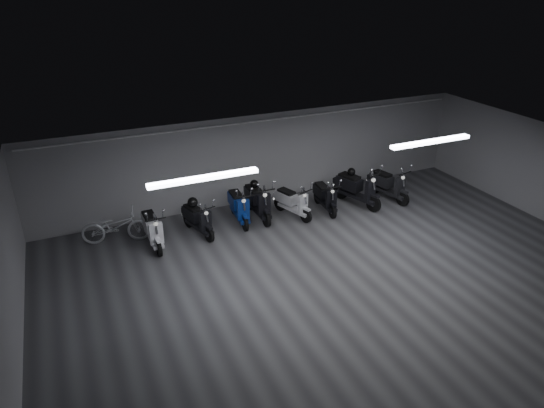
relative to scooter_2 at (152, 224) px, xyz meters
name	(u,v)px	position (x,y,z in m)	size (l,w,h in m)	color
floor	(343,279)	(3.82, -3.43, -0.65)	(14.00, 10.00, 0.01)	#3C3C3F
ceiling	(352,170)	(3.82, -3.43, 2.16)	(14.00, 10.00, 0.01)	gray
back_wall	(262,158)	(3.82, 1.58, 0.75)	(14.00, 0.01, 2.80)	gray
front_wall	(532,378)	(3.82, -8.43, 0.75)	(14.00, 0.01, 2.80)	gray
left_wall	(5,303)	(-3.18, -3.43, 0.75)	(0.01, 10.00, 2.80)	gray
fluor_strip_left	(204,178)	(0.82, -2.43, 2.09)	(2.40, 0.18, 0.08)	white
fluor_strip_right	(431,142)	(6.82, -2.43, 2.09)	(2.40, 0.18, 0.08)	white
conduit	(263,121)	(3.82, 1.49, 1.97)	(0.05, 0.05, 13.60)	white
scooter_2	(152,224)	(0.00, 0.00, 0.00)	(0.58, 1.74, 1.30)	silver
scooter_3	(198,214)	(1.27, 0.13, -0.04)	(0.55, 1.65, 1.22)	black
scooter_4	(239,202)	(2.58, 0.37, 0.00)	(0.58, 1.75, 1.30)	navy
scooter_5	(258,196)	(3.18, 0.41, 0.05)	(0.62, 1.87, 1.39)	black
scooter_6	(293,198)	(4.17, 0.07, -0.04)	(0.55, 1.64, 1.22)	silver
scooter_7	(326,192)	(5.24, 0.02, -0.04)	(0.54, 1.63, 1.22)	black
scooter_8	(358,183)	(6.35, -0.02, 0.08)	(0.66, 1.97, 1.47)	black
scooter_9	(389,180)	(7.49, -0.08, 0.02)	(0.60, 1.81, 1.35)	black
bicycle	(115,223)	(-0.87, 0.61, -0.07)	(0.63, 1.78, 1.15)	silver
helmet_0	(351,172)	(6.27, 0.24, 0.38)	(0.25, 0.25, 0.25)	black
helmet_1	(193,202)	(1.21, 0.35, 0.25)	(0.29, 0.29, 0.29)	black
helmet_2	(254,184)	(3.18, 0.67, 0.34)	(0.25, 0.25, 0.25)	black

